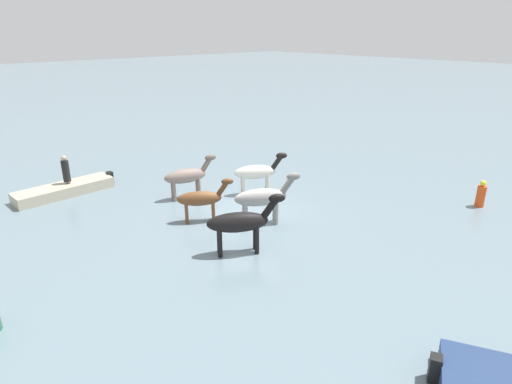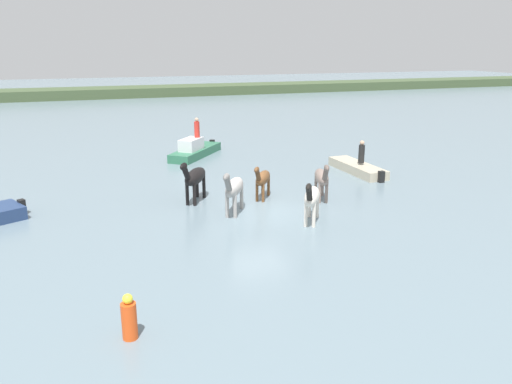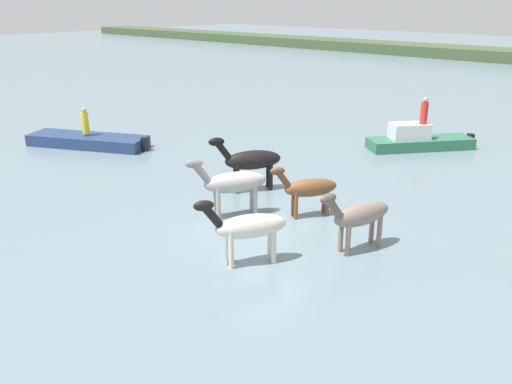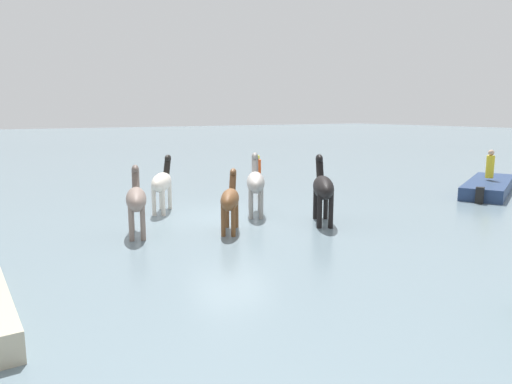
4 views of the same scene
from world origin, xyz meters
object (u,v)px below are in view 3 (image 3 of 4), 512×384
(horse_dark_mare, at_px, (250,160))
(horse_mid_herd, at_px, (308,188))
(horse_dun_straggler, at_px, (232,183))
(horse_lead, at_px, (359,215))
(person_spotter_bow, at_px, (85,121))
(person_helmsman_aft, at_px, (424,111))
(boat_skiff_near, at_px, (418,142))
(boat_tender_starboard, at_px, (89,142))
(horse_chestnut_trailing, at_px, (248,227))

(horse_dark_mare, distance_m, horse_mid_herd, 2.97)
(horse_dun_straggler, xyz_separation_m, horse_lead, (4.17, 0.55, -0.07))
(person_spotter_bow, bearing_deg, person_helmsman_aft, 39.66)
(person_spotter_bow, bearing_deg, horse_lead, -3.26)
(boat_skiff_near, distance_m, boat_tender_starboard, 15.05)
(horse_lead, height_order, boat_skiff_near, horse_lead)
(horse_dun_straggler, distance_m, horse_lead, 4.21)
(horse_chestnut_trailing, relative_size, horse_mid_herd, 1.11)
(horse_mid_herd, relative_size, boat_skiff_near, 0.44)
(horse_chestnut_trailing, bearing_deg, boat_tender_starboard, -72.63)
(horse_dark_mare, bearing_deg, person_spotter_bow, -53.35)
(horse_mid_herd, bearing_deg, horse_chestnut_trailing, 45.24)
(horse_dun_straggler, height_order, person_spotter_bow, horse_dun_straggler)
(boat_skiff_near, height_order, boat_tender_starboard, boat_skiff_near)
(boat_skiff_near, relative_size, boat_tender_starboard, 0.80)
(boat_tender_starboard, xyz_separation_m, person_spotter_bow, (-0.04, -0.04, 0.98))
(horse_dun_straggler, relative_size, horse_mid_herd, 1.20)
(boat_tender_starboard, bearing_deg, horse_lead, 149.97)
(horse_dark_mare, relative_size, horse_dun_straggler, 1.00)
(horse_lead, distance_m, boat_tender_starboard, 14.88)
(horse_chestnut_trailing, height_order, person_helmsman_aft, person_helmsman_aft)
(horse_chestnut_trailing, bearing_deg, horse_dark_mare, -106.30)
(horse_chestnut_trailing, bearing_deg, boat_skiff_near, -140.76)
(boat_skiff_near, xyz_separation_m, person_spotter_bow, (-11.53, -9.76, 0.85))
(horse_lead, xyz_separation_m, person_spotter_bow, (-14.87, 0.85, 0.15))
(horse_dun_straggler, bearing_deg, horse_lead, 127.46)
(horse_lead, bearing_deg, horse_chestnut_trailing, -16.12)
(horse_mid_herd, bearing_deg, person_helmsman_aft, -141.61)
(horse_mid_herd, distance_m, boat_skiff_near, 9.69)
(horse_mid_herd, bearing_deg, person_spotter_bow, -55.69)
(horse_dun_straggler, bearing_deg, horse_dark_mare, -121.23)
(boat_tender_starboard, height_order, person_helmsman_aft, person_helmsman_aft)
(boat_tender_starboard, distance_m, person_helmsman_aft, 15.20)
(horse_chestnut_trailing, xyz_separation_m, horse_mid_herd, (-0.72, 3.54, -0.09))
(person_spotter_bow, bearing_deg, horse_dun_straggler, -7.44)
(boat_skiff_near, bearing_deg, boat_tender_starboard, -11.38)
(horse_dark_mare, distance_m, person_helmsman_aft, 9.27)
(person_helmsman_aft, bearing_deg, horse_chestnut_trailing, -83.42)
(person_helmsman_aft, bearing_deg, boat_skiff_near, 154.98)
(horse_lead, distance_m, horse_mid_herd, 2.60)
(person_helmsman_aft, bearing_deg, horse_lead, -73.16)
(person_helmsman_aft, relative_size, person_spotter_bow, 1.00)
(horse_mid_herd, height_order, person_spotter_bow, person_spotter_bow)
(horse_dun_straggler, xyz_separation_m, boat_tender_starboard, (-10.66, 1.44, -0.90))
(horse_dark_mare, xyz_separation_m, horse_lead, (5.32, -1.53, -0.09))
(horse_dun_straggler, height_order, boat_tender_starboard, horse_dun_straggler)
(boat_tender_starboard, bearing_deg, person_helmsman_aft, -166.98)
(horse_dun_straggler, height_order, horse_lead, horse_dun_straggler)
(person_spotter_bow, bearing_deg, horse_mid_herd, 0.62)
(horse_mid_herd, distance_m, person_helmsman_aft, 9.62)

